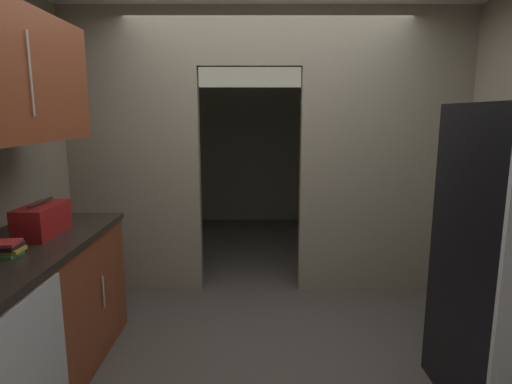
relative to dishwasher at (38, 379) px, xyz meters
The scene contains 7 objects.
ground 1.50m from the dishwasher, 37.42° to the left, with size 20.00×20.00×0.00m, color #47423D.
kitchen_partition 2.57m from the dishwasher, 60.45° to the left, with size 3.64×0.12×2.59m.
adjoining_room_shell 4.26m from the dishwasher, 74.10° to the left, with size 3.64×2.80×2.59m.
lower_cabinet_run 0.60m from the dishwasher, 123.98° to the left, with size 0.69×1.78×0.91m.
dishwasher is the anchor object (origin of this frame).
boombox 1.02m from the dishwasher, 111.78° to the left, with size 0.20×0.41×0.22m.
book_stack 0.71m from the dishwasher, 128.08° to the left, with size 0.14×0.16×0.08m.
Camera 1 is at (-0.10, -2.68, 1.66)m, focal length 29.70 mm.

